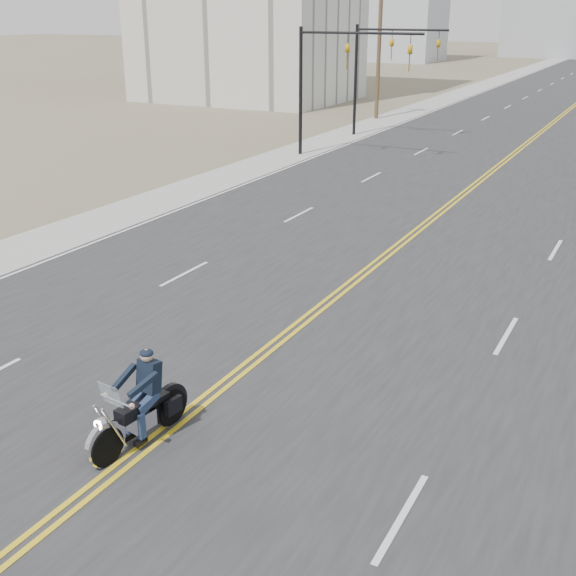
# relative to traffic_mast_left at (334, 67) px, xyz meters

# --- Properties ---
(sidewalk_left) EXTENTS (3.00, 200.00, 0.01)m
(sidewalk_left) POSITION_rel_traffic_mast_left_xyz_m (-2.52, 38.00, -4.93)
(sidewalk_left) COLOR #A5A5A0
(sidewalk_left) RESTS_ON ground
(traffic_mast_left) EXTENTS (7.10, 0.26, 7.00)m
(traffic_mast_left) POSITION_rel_traffic_mast_left_xyz_m (0.00, 0.00, 0.00)
(traffic_mast_left) COLOR black
(traffic_mast_left) RESTS_ON ground
(traffic_mast_far) EXTENTS (6.10, 0.26, 7.00)m
(traffic_mast_far) POSITION_rel_traffic_mast_left_xyz_m (-0.33, 8.00, -0.06)
(traffic_mast_far) COLOR black
(traffic_mast_far) RESTS_ON ground
(utility_pole_left) EXTENTS (2.20, 0.30, 10.50)m
(utility_pole_left) POSITION_rel_traffic_mast_left_xyz_m (-3.52, 16.00, 0.54)
(utility_pole_left) COLOR brown
(utility_pole_left) RESTS_ON ground
(haze_bldg_f) EXTENTS (12.00, 12.00, 16.00)m
(haze_bldg_f) POSITION_rel_traffic_mast_left_xyz_m (-41.02, 98.00, 3.06)
(haze_bldg_f) COLOR #ADB2B7
(haze_bldg_f) RESTS_ON ground
(motorcyclist) EXTENTS (1.30, 2.49, 1.87)m
(motorcyclist) POSITION_rel_traffic_mast_left_xyz_m (8.78, -28.22, -4.00)
(motorcyclist) COLOR black
(motorcyclist) RESTS_ON ground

